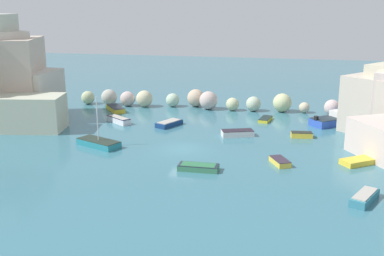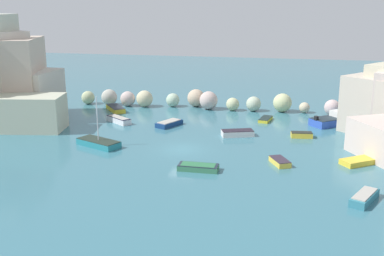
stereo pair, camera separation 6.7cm
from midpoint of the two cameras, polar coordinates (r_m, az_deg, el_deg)
name	(u,v)px [view 1 (the left image)]	position (r m, az deg, el deg)	size (l,w,h in m)	color
cove_water	(182,150)	(47.61, -1.21, -2.59)	(160.00, 160.00, 0.00)	#387080
rock_breakwater	(199,101)	(65.41, 0.77, 3.30)	(35.76, 4.05, 2.48)	#B4BE8F
moored_boat_0	(169,123)	(56.48, -2.79, 0.55)	(2.86, 3.75, 0.61)	navy
moored_boat_1	(237,133)	(52.43, 5.43, -0.60)	(3.74, 2.51, 0.68)	silver
moored_boat_2	(265,119)	(59.51, 8.75, 1.05)	(1.66, 3.04, 0.42)	gold
moored_boat_3	(365,197)	(37.81, 19.92, -7.81)	(2.55, 3.66, 0.68)	teal
moored_boat_4	(99,143)	(49.52, -11.17, -1.75)	(5.08, 3.65, 5.17)	teal
moored_boat_5	(302,135)	(53.00, 12.96, -0.80)	(2.38, 1.30, 0.61)	yellow
moored_boat_6	(337,119)	(59.83, 16.92, 1.02)	(6.57, 6.04, 1.59)	blue
moored_boat_7	(119,120)	(58.56, -8.82, 0.99)	(3.71, 3.16, 0.72)	white
moored_boat_8	(115,109)	(64.97, -9.19, 2.32)	(3.77, 4.29, 0.64)	gold
moored_boat_9	(363,161)	(46.30, 19.73, -3.70)	(4.34, 3.76, 0.50)	yellow
moored_boat_10	(198,167)	(41.86, 0.72, -4.71)	(3.55, 1.42, 0.54)	#3A7A55
moored_boat_11	(280,162)	(44.02, 10.45, -3.98)	(2.12, 2.70, 0.53)	gold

